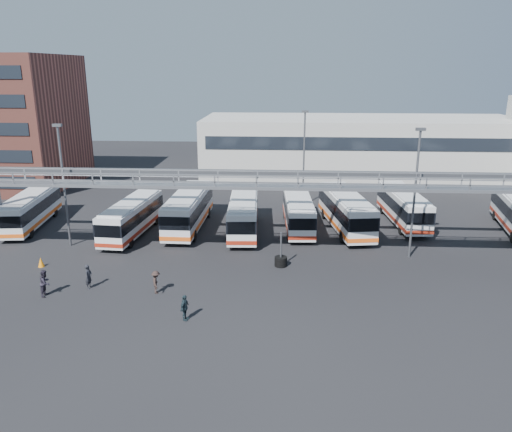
# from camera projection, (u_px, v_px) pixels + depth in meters

# --- Properties ---
(ground) EXTENTS (140.00, 140.00, 0.00)m
(ground) POSITION_uv_depth(u_px,v_px,m) (253.00, 291.00, 33.66)
(ground) COLOR black
(ground) RESTS_ON ground
(gantry) EXTENTS (51.40, 5.15, 7.10)m
(gantry) POSITION_uv_depth(u_px,v_px,m) (258.00, 191.00, 37.70)
(gantry) COLOR gray
(gantry) RESTS_ON ground
(warehouse) EXTENTS (42.00, 14.00, 8.00)m
(warehouse) POSITION_uv_depth(u_px,v_px,m) (359.00, 147.00, 68.17)
(warehouse) COLOR #9E9E99
(warehouse) RESTS_ON ground
(light_pole_left) EXTENTS (0.70, 0.35, 10.21)m
(light_pole_left) POSITION_uv_depth(u_px,v_px,m) (63.00, 179.00, 40.60)
(light_pole_left) COLOR #4C4F54
(light_pole_left) RESTS_ON ground
(light_pole_mid) EXTENTS (0.70, 0.35, 10.21)m
(light_pole_mid) POSITION_uv_depth(u_px,v_px,m) (415.00, 187.00, 38.02)
(light_pole_mid) COLOR #4C4F54
(light_pole_mid) RESTS_ON ground
(light_pole_back) EXTENTS (0.70, 0.35, 10.21)m
(light_pole_back) POSITION_uv_depth(u_px,v_px,m) (304.00, 153.00, 52.83)
(light_pole_back) COLOR #4C4F54
(light_pole_back) RESTS_ON ground
(bus_0) EXTENTS (3.66, 10.61, 3.16)m
(bus_0) POSITION_uv_depth(u_px,v_px,m) (30.00, 209.00, 46.77)
(bus_0) COLOR silver
(bus_0) RESTS_ON ground
(bus_2) EXTENTS (3.20, 10.41, 3.11)m
(bus_2) POSITION_uv_depth(u_px,v_px,m) (132.00, 217.00, 44.45)
(bus_2) COLOR silver
(bus_2) RESTS_ON ground
(bus_3) EXTENTS (2.84, 11.43, 3.46)m
(bus_3) POSITION_uv_depth(u_px,v_px,m) (189.00, 208.00, 46.29)
(bus_3) COLOR silver
(bus_3) RESTS_ON ground
(bus_4) EXTENTS (3.02, 10.83, 3.25)m
(bus_4) POSITION_uv_depth(u_px,v_px,m) (244.00, 213.00, 45.23)
(bus_4) COLOR silver
(bus_4) RESTS_ON ground
(bus_5) EXTENTS (2.92, 10.33, 3.10)m
(bus_5) POSITION_uv_depth(u_px,v_px,m) (298.00, 211.00, 46.27)
(bus_5) COLOR silver
(bus_5) RESTS_ON ground
(bus_6) EXTENTS (4.29, 11.54, 3.43)m
(bus_6) POSITION_uv_depth(u_px,v_px,m) (346.00, 210.00, 45.88)
(bus_6) COLOR silver
(bus_6) RESTS_ON ground
(bus_7) EXTENTS (3.16, 10.66, 3.19)m
(bus_7) POSITION_uv_depth(u_px,v_px,m) (403.00, 206.00, 47.75)
(bus_7) COLOR silver
(bus_7) RESTS_ON ground
(pedestrian_a) EXTENTS (0.47, 0.66, 1.71)m
(pedestrian_a) POSITION_uv_depth(u_px,v_px,m) (89.00, 276.00, 33.86)
(pedestrian_a) COLOR black
(pedestrian_a) RESTS_ON ground
(pedestrian_b) EXTENTS (0.70, 0.89, 1.79)m
(pedestrian_b) POSITION_uv_depth(u_px,v_px,m) (45.00, 283.00, 32.77)
(pedestrian_b) COLOR #221E2A
(pedestrian_b) RESTS_ON ground
(pedestrian_c) EXTENTS (0.81, 1.13, 1.57)m
(pedestrian_c) POSITION_uv_depth(u_px,v_px,m) (156.00, 282.00, 33.13)
(pedestrian_c) COLOR black
(pedestrian_c) RESTS_ON ground
(pedestrian_d) EXTENTS (0.62, 1.02, 1.62)m
(pedestrian_d) POSITION_uv_depth(u_px,v_px,m) (185.00, 308.00, 29.55)
(pedestrian_d) COLOR #1B2A31
(pedestrian_d) RESTS_ON ground
(cone_right) EXTENTS (0.47, 0.47, 0.74)m
(cone_right) POSITION_uv_depth(u_px,v_px,m) (41.00, 262.00, 37.65)
(cone_right) COLOR orange
(cone_right) RESTS_ON ground
(tire_stack) EXTENTS (0.95, 0.95, 2.70)m
(tire_stack) POSITION_uv_depth(u_px,v_px,m) (281.00, 260.00, 37.73)
(tire_stack) COLOR black
(tire_stack) RESTS_ON ground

